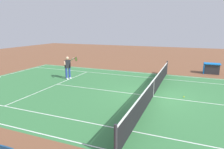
% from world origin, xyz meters
% --- Properties ---
extents(ground_plane, '(60.00, 60.00, 0.00)m').
position_xyz_m(ground_plane, '(0.00, 0.00, 0.00)').
color(ground_plane, brown).
extents(court_slab, '(24.20, 11.40, 0.00)m').
position_xyz_m(court_slab, '(0.00, 0.00, 0.00)').
color(court_slab, '#387A42').
rests_on(court_slab, ground_plane).
extents(court_line_markings, '(23.85, 11.05, 0.01)m').
position_xyz_m(court_line_markings, '(0.00, 0.00, 0.00)').
color(court_line_markings, white).
rests_on(court_line_markings, ground_plane).
extents(tennis_net, '(0.10, 11.70, 1.08)m').
position_xyz_m(tennis_net, '(0.00, 0.00, 0.49)').
color(tennis_net, '#2D2D33').
rests_on(tennis_net, ground_plane).
extents(tennis_player_near, '(1.18, 0.75, 1.70)m').
position_xyz_m(tennis_player_near, '(6.55, -1.57, 0.93)').
color(tennis_player_near, navy).
rests_on(tennis_player_near, ground_plane).
extents(tennis_ball, '(0.07, 0.07, 0.07)m').
position_xyz_m(tennis_ball, '(-1.58, -0.45, 0.03)').
color(tennis_ball, '#CCE01E').
rests_on(tennis_ball, ground_plane).
extents(equipment_cart_tarped, '(1.25, 0.84, 0.85)m').
position_xyz_m(equipment_cart_tarped, '(-3.36, -7.40, 0.44)').
color(equipment_cart_tarped, '#2D2D33').
rests_on(equipment_cart_tarped, ground_plane).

